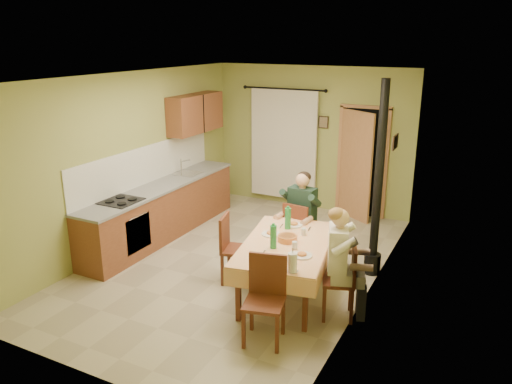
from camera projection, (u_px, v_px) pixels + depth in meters
The scene contains 17 objects.
floor at pixel (239, 263), 7.64m from camera, with size 4.00×6.00×0.01m, color tan.
room_shell at pixel (237, 147), 7.09m from camera, with size 4.04×6.04×2.82m.
kitchen_run at pixel (162, 209), 8.57m from camera, with size 0.64×3.64×1.56m.
upper_cabinets at pixel (196, 113), 9.28m from camera, with size 0.35×1.40×0.70m, color brown.
curtain at pixel (283, 144), 9.96m from camera, with size 1.70×0.07×2.22m.
doorway at pixel (359, 163), 9.32m from camera, with size 0.96×0.49×2.15m.
dining_table at pixel (286, 269), 6.59m from camera, with size 1.40×1.99×0.76m.
tableware at pixel (285, 241), 6.35m from camera, with size 0.88×1.53×0.33m.
chair_far at pixel (300, 244), 7.60m from camera, with size 0.45×0.45×0.97m.
chair_near at pixel (264, 318), 5.62m from camera, with size 0.53×0.53×1.00m.
chair_right at pixel (339, 295), 6.11m from camera, with size 0.49×0.49×0.94m.
chair_left at pixel (237, 262), 7.00m from camera, with size 0.50×0.50×0.97m.
man_far at pixel (301, 207), 7.44m from camera, with size 0.61×0.50×1.39m.
man_right at pixel (340, 251), 5.93m from camera, with size 0.58×0.65×1.39m.
stove_flue at pixel (376, 207), 7.02m from camera, with size 0.24×0.24×2.80m.
picture_back at pixel (324, 122), 9.53m from camera, with size 0.19×0.03×0.23m, color black.
picture_right at pixel (395, 142), 7.26m from camera, with size 0.03×0.31×0.21m, color brown.
Camera 1 is at (3.38, -6.09, 3.32)m, focal length 35.00 mm.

